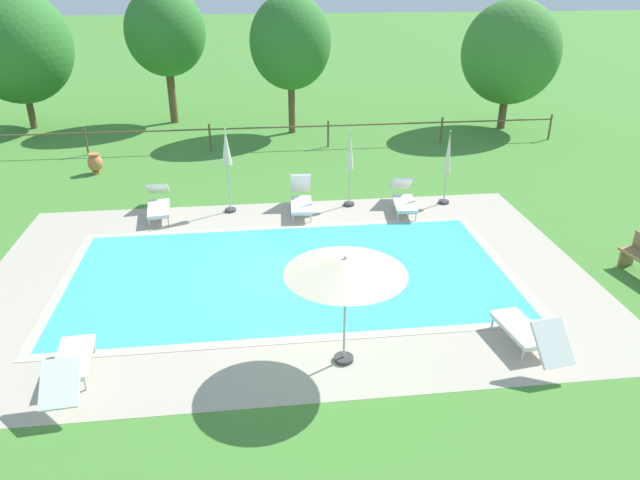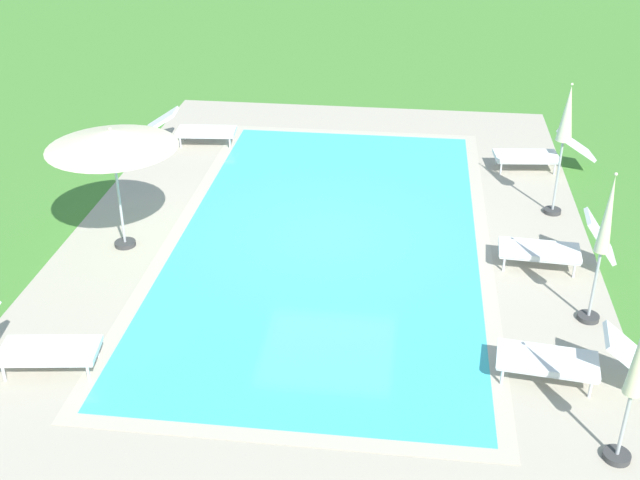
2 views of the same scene
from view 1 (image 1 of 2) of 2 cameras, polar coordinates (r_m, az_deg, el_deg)
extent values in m
plane|color=#478433|center=(13.84, -3.02, -3.29)|extent=(160.00, 160.00, 0.00)
cube|color=#B2A893|center=(13.84, -3.02, -3.28)|extent=(13.99, 9.10, 0.01)
cube|color=#42CCD6|center=(13.84, -3.02, -3.27)|extent=(10.05, 5.16, 0.01)
cube|color=#C0B59F|center=(16.26, -3.71, 1.26)|extent=(10.53, 0.24, 0.01)
cube|color=#C0B59F|center=(11.54, -2.05, -9.64)|extent=(10.53, 0.24, 0.01)
cube|color=#C0B59F|center=(15.01, 16.98, -2.00)|extent=(0.24, 5.16, 0.01)
cube|color=#C0B59F|center=(14.51, -23.80, -4.15)|extent=(0.24, 5.16, 0.01)
cube|color=white|center=(17.21, 8.23, 3.55)|extent=(0.74, 1.36, 0.07)
cube|color=white|center=(18.03, 7.86, 5.47)|extent=(0.68, 0.77, 0.57)
cube|color=silver|center=(17.23, 8.22, 3.38)|extent=(0.71, 1.33, 0.04)
cylinder|color=silver|center=(16.81, 9.31, 2.29)|extent=(0.04, 0.04, 0.28)
cylinder|color=silver|center=(16.74, 7.59, 2.30)|extent=(0.04, 0.04, 0.28)
cylinder|color=silver|center=(17.82, 8.77, 3.68)|extent=(0.04, 0.04, 0.28)
cylinder|color=silver|center=(17.75, 7.14, 3.69)|extent=(0.04, 0.04, 0.28)
cube|color=white|center=(16.94, -1.82, 3.45)|extent=(0.68, 1.34, 0.07)
cube|color=white|center=(17.66, -1.92, 5.56)|extent=(0.63, 0.58, 0.72)
cube|color=silver|center=(16.97, -1.82, 3.28)|extent=(0.65, 1.31, 0.04)
cylinder|color=silver|center=(16.51, -0.88, 2.20)|extent=(0.04, 0.04, 0.28)
cylinder|color=silver|center=(16.50, -2.65, 2.16)|extent=(0.04, 0.04, 0.28)
cylinder|color=silver|center=(17.53, -1.03, 3.61)|extent=(0.04, 0.04, 0.28)
cylinder|color=silver|center=(17.52, -2.70, 3.57)|extent=(0.04, 0.04, 0.28)
cube|color=white|center=(17.30, -15.43, 2.99)|extent=(0.74, 1.36, 0.07)
cube|color=white|center=(18.16, -15.46, 4.82)|extent=(0.68, 0.80, 0.52)
cube|color=silver|center=(17.32, -15.41, 2.82)|extent=(0.70, 1.33, 0.04)
cylinder|color=silver|center=(16.84, -14.53, 1.83)|extent=(0.04, 0.04, 0.28)
cylinder|color=silver|center=(16.87, -16.26, 1.66)|extent=(0.04, 0.04, 0.28)
cylinder|color=silver|center=(17.87, -14.53, 3.20)|extent=(0.04, 0.04, 0.28)
cylinder|color=silver|center=(17.90, -16.15, 3.04)|extent=(0.04, 0.04, 0.28)
cube|color=white|center=(11.94, 18.89, -8.08)|extent=(0.77, 1.37, 0.07)
cube|color=white|center=(11.15, 21.67, -9.31)|extent=(0.68, 0.72, 0.64)
cube|color=silver|center=(11.97, 18.86, -8.30)|extent=(0.73, 1.34, 0.04)
cylinder|color=silver|center=(12.29, 16.42, -7.65)|extent=(0.04, 0.04, 0.28)
cylinder|color=silver|center=(12.54, 18.45, -7.25)|extent=(0.04, 0.04, 0.28)
cylinder|color=silver|center=(11.54, 19.13, -10.45)|extent=(0.04, 0.04, 0.28)
cylinder|color=silver|center=(11.80, 21.25, -9.95)|extent=(0.04, 0.04, 0.28)
cube|color=white|center=(11.42, -22.88, -10.48)|extent=(0.71, 1.35, 0.07)
cube|color=white|center=(10.49, -23.98, -12.63)|extent=(0.66, 0.79, 0.51)
cube|color=silver|center=(11.45, -22.83, -10.71)|extent=(0.67, 1.32, 0.04)
cylinder|color=silver|center=(12.02, -23.51, -9.71)|extent=(0.04, 0.04, 0.28)
cylinder|color=silver|center=(11.91, -21.09, -9.58)|extent=(0.04, 0.04, 0.28)
cylinder|color=silver|center=(11.14, -24.49, -12.91)|extent=(0.04, 0.04, 0.28)
cylinder|color=silver|center=(11.02, -21.86, -12.81)|extent=(0.04, 0.04, 0.28)
cylinder|color=#383838|center=(10.99, 2.32, -11.45)|extent=(0.36, 0.36, 0.08)
cylinder|color=#B2B5B7|center=(10.42, 2.42, -6.99)|extent=(0.04, 0.04, 2.10)
cone|color=beige|center=(9.96, 2.51, -2.51)|extent=(2.14, 2.14, 0.30)
sphere|color=beige|center=(9.89, 2.53, -1.69)|extent=(0.06, 0.06, 0.06)
cylinder|color=#383838|center=(18.28, 11.93, 3.64)|extent=(0.32, 0.32, 0.08)
cylinder|color=#B2B5B7|center=(18.13, 12.06, 4.96)|extent=(0.04, 0.04, 0.98)
cone|color=beige|center=(17.78, 12.38, 8.31)|extent=(0.21, 0.21, 1.24)
sphere|color=beige|center=(17.61, 12.58, 10.31)|extent=(0.05, 0.05, 0.05)
cylinder|color=#383838|center=(17.48, -8.69, 2.90)|extent=(0.32, 0.32, 0.08)
cylinder|color=#B2B5B7|center=(17.24, -8.84, 5.01)|extent=(0.04, 0.04, 1.45)
cone|color=beige|center=(16.86, -9.11, 8.92)|extent=(0.29, 0.29, 1.01)
sphere|color=beige|center=(16.72, -9.24, 10.64)|extent=(0.05, 0.05, 0.05)
cylinder|color=#383838|center=(17.75, 2.83, 3.51)|extent=(0.32, 0.32, 0.08)
cylinder|color=#B2B5B7|center=(17.55, 2.87, 5.15)|extent=(0.04, 0.04, 1.16)
cone|color=beige|center=(17.19, 2.95, 8.79)|extent=(0.21, 0.21, 1.16)
sphere|color=beige|center=(17.03, 3.00, 10.72)|extent=(0.05, 0.05, 0.05)
cube|color=#937047|center=(15.91, 27.65, -1.55)|extent=(0.40, 0.11, 0.41)
cylinder|color=#C67547|center=(21.96, -20.88, 6.18)|extent=(0.28, 0.28, 0.08)
ellipsoid|color=#C67547|center=(21.86, -21.02, 7.02)|extent=(0.50, 0.50, 0.61)
cylinder|color=#C67547|center=(21.77, -21.14, 7.78)|extent=(0.38, 0.38, 0.06)
cylinder|color=brown|center=(24.14, -21.76, 8.88)|extent=(0.08, 0.08, 1.05)
cylinder|color=brown|center=(23.38, -10.65, 9.76)|extent=(0.08, 0.08, 1.05)
cylinder|color=brown|center=(23.52, 0.80, 10.28)|extent=(0.08, 0.08, 1.05)
cylinder|color=brown|center=(24.55, 11.73, 10.40)|extent=(0.08, 0.08, 1.05)
cylinder|color=brown|center=(26.36, 21.47, 10.20)|extent=(0.08, 0.08, 1.05)
cube|color=brown|center=(23.26, -4.94, 10.84)|extent=(23.08, 0.05, 0.05)
cylinder|color=brown|center=(25.55, -2.77, 12.92)|extent=(0.29, 0.29, 2.31)
ellipsoid|color=#33752D|center=(25.13, -2.90, 18.65)|extent=(3.31, 3.31, 3.78)
cylinder|color=brown|center=(29.19, -26.33, 11.35)|extent=(0.29, 0.29, 1.71)
ellipsoid|color=#33752D|center=(28.79, -27.36, 16.39)|extent=(4.46, 4.46, 4.72)
cylinder|color=brown|center=(27.54, 17.36, 12.00)|extent=(0.34, 0.34, 1.62)
ellipsoid|color=#3D7F33|center=(27.13, 18.04, 16.95)|extent=(4.10, 4.10, 4.28)
cylinder|color=brown|center=(28.07, -14.20, 13.57)|extent=(0.35, 0.35, 2.54)
ellipsoid|color=#33752D|center=(27.68, -14.81, 18.97)|extent=(3.45, 3.45, 3.73)
camera|label=2|loc=(18.70, 39.79, 19.97)|focal=44.42mm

